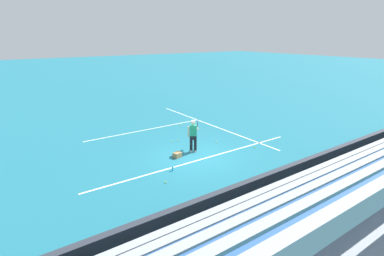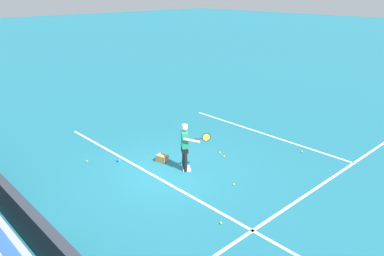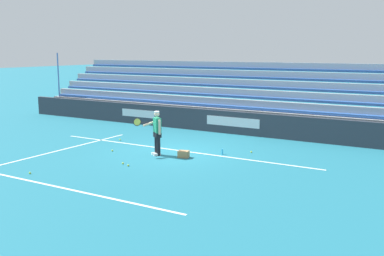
% 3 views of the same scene
% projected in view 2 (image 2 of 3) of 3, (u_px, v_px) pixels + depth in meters
% --- Properties ---
extents(ground_plane, '(160.00, 160.00, 0.00)m').
position_uv_depth(ground_plane, '(168.00, 173.00, 13.11)').
color(ground_plane, '#1E6B7F').
extents(court_baseline_white, '(12.00, 0.10, 0.01)m').
position_uv_depth(court_baseline_white, '(157.00, 177.00, 12.79)').
color(court_baseline_white, white).
rests_on(court_baseline_white, ground).
extents(court_sideline_white, '(0.10, 12.00, 0.01)m').
position_uv_depth(court_sideline_white, '(334.00, 176.00, 12.87)').
color(court_sideline_white, white).
rests_on(court_sideline_white, ground).
extents(court_service_line_white, '(8.22, 0.10, 0.01)m').
position_uv_depth(court_service_line_white, '(263.00, 134.00, 16.63)').
color(court_service_line_white, white).
rests_on(court_service_line_white, ground).
extents(back_wall_sponsor_board, '(26.61, 0.25, 1.10)m').
position_uv_depth(back_wall_sponsor_board, '(21.00, 215.00, 9.72)').
color(back_wall_sponsor_board, '#2D333D').
rests_on(back_wall_sponsor_board, ground).
extents(tennis_player, '(0.95, 0.83, 1.71)m').
position_uv_depth(tennis_player, '(185.00, 147.00, 13.00)').
color(tennis_player, black).
rests_on(tennis_player, ground).
extents(ball_box_cardboard, '(0.46, 0.39, 0.26)m').
position_uv_depth(ball_box_cardboard, '(162.00, 158.00, 13.92)').
color(ball_box_cardboard, '#A87F51').
rests_on(ball_box_cardboard, ground).
extents(tennis_ball_far_left, '(0.07, 0.07, 0.07)m').
position_uv_depth(tennis_ball_far_left, '(302.00, 152.00, 14.73)').
color(tennis_ball_far_left, '#CCE533').
rests_on(tennis_ball_far_left, ground).
extents(tennis_ball_by_box, '(0.07, 0.07, 0.07)m').
position_uv_depth(tennis_ball_by_box, '(234.00, 184.00, 12.27)').
color(tennis_ball_by_box, '#CCE533').
rests_on(tennis_ball_by_box, ground).
extents(tennis_ball_toward_net, '(0.07, 0.07, 0.07)m').
position_uv_depth(tennis_ball_toward_net, '(224.00, 156.00, 14.31)').
color(tennis_ball_toward_net, '#CCE533').
rests_on(tennis_ball_toward_net, ground).
extents(tennis_ball_stray_back, '(0.07, 0.07, 0.07)m').
position_uv_depth(tennis_ball_stray_back, '(220.00, 153.00, 14.64)').
color(tennis_ball_stray_back, '#CCE533').
rests_on(tennis_ball_stray_back, ground).
extents(tennis_ball_near_player, '(0.07, 0.07, 0.07)m').
position_uv_depth(tennis_ball_near_player, '(221.00, 223.00, 10.26)').
color(tennis_ball_near_player, '#CCE533').
rests_on(tennis_ball_near_player, ground).
extents(tennis_ball_on_baseline, '(0.07, 0.07, 0.07)m').
position_uv_depth(tennis_ball_on_baseline, '(87.00, 161.00, 13.93)').
color(tennis_ball_on_baseline, '#CCE533').
rests_on(tennis_ball_on_baseline, ground).
extents(water_bottle, '(0.07, 0.07, 0.22)m').
position_uv_depth(water_bottle, '(119.00, 160.00, 13.85)').
color(water_bottle, '#33B2E5').
rests_on(water_bottle, ground).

